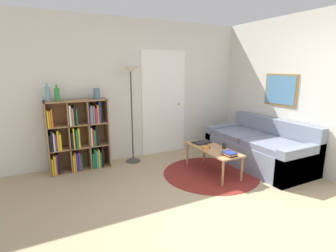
{
  "coord_description": "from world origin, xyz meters",
  "views": [
    {
      "loc": [
        -1.9,
        -1.96,
        1.72
      ],
      "look_at": [
        -0.11,
        1.51,
        0.85
      ],
      "focal_mm": 28.0,
      "sensor_mm": 36.0,
      "label": 1
    }
  ],
  "objects_px": {
    "bowl": "(206,147)",
    "vase_on_shelf": "(97,94)",
    "coffee_table": "(213,151)",
    "bottle_left": "(48,94)",
    "bottle_middle": "(57,94)",
    "bookshelf": "(78,137)",
    "couch": "(260,149)",
    "cup": "(224,146)",
    "laptop": "(202,142)",
    "floor_lamp": "(131,83)"
  },
  "relations": [
    {
      "from": "bottle_middle",
      "to": "vase_on_shelf",
      "type": "relative_size",
      "value": 1.44
    },
    {
      "from": "laptop",
      "to": "bottle_middle",
      "type": "xyz_separation_m",
      "value": [
        -2.24,
        0.8,
        0.88
      ]
    },
    {
      "from": "coffee_table",
      "to": "laptop",
      "type": "distance_m",
      "value": 0.36
    },
    {
      "from": "floor_lamp",
      "to": "bookshelf",
      "type": "bearing_deg",
      "value": 176.51
    },
    {
      "from": "bookshelf",
      "to": "coffee_table",
      "type": "relative_size",
      "value": 1.11
    },
    {
      "from": "vase_on_shelf",
      "to": "floor_lamp",
      "type": "bearing_deg",
      "value": -5.74
    },
    {
      "from": "cup",
      "to": "bottle_middle",
      "type": "bearing_deg",
      "value": 152.67
    },
    {
      "from": "coffee_table",
      "to": "bottle_middle",
      "type": "relative_size",
      "value": 4.17
    },
    {
      "from": "couch",
      "to": "vase_on_shelf",
      "type": "distance_m",
      "value": 3.05
    },
    {
      "from": "laptop",
      "to": "bottle_middle",
      "type": "distance_m",
      "value": 2.53
    },
    {
      "from": "couch",
      "to": "vase_on_shelf",
      "type": "height_order",
      "value": "vase_on_shelf"
    },
    {
      "from": "floor_lamp",
      "to": "coffee_table",
      "type": "height_order",
      "value": "floor_lamp"
    },
    {
      "from": "bowl",
      "to": "cup",
      "type": "distance_m",
      "value": 0.31
    },
    {
      "from": "floor_lamp",
      "to": "bottle_left",
      "type": "xyz_separation_m",
      "value": [
        -1.35,
        0.06,
        -0.14
      ]
    },
    {
      "from": "bowl",
      "to": "vase_on_shelf",
      "type": "relative_size",
      "value": 0.67
    },
    {
      "from": "coffee_table",
      "to": "bottle_middle",
      "type": "height_order",
      "value": "bottle_middle"
    },
    {
      "from": "bookshelf",
      "to": "bottle_middle",
      "type": "xyz_separation_m",
      "value": [
        -0.26,
        -0.02,
        0.74
      ]
    },
    {
      "from": "bowl",
      "to": "bottle_left",
      "type": "relative_size",
      "value": 0.43
    },
    {
      "from": "laptop",
      "to": "cup",
      "type": "relative_size",
      "value": 3.59
    },
    {
      "from": "bottle_left",
      "to": "bowl",
      "type": "bearing_deg",
      "value": -26.6
    },
    {
      "from": "couch",
      "to": "bottle_left",
      "type": "xyz_separation_m",
      "value": [
        -3.36,
        1.24,
        1.04
      ]
    },
    {
      "from": "floor_lamp",
      "to": "cup",
      "type": "bearing_deg",
      "value": -45.76
    },
    {
      "from": "coffee_table",
      "to": "bowl",
      "type": "xyz_separation_m",
      "value": [
        -0.11,
        0.05,
        0.06
      ]
    },
    {
      "from": "laptop",
      "to": "couch",
      "type": "bearing_deg",
      "value": -22.83
    },
    {
      "from": "bottle_middle",
      "to": "floor_lamp",
      "type": "bearing_deg",
      "value": -1.66
    },
    {
      "from": "bottle_left",
      "to": "laptop",
      "type": "bearing_deg",
      "value": -19.07
    },
    {
      "from": "floor_lamp",
      "to": "couch",
      "type": "bearing_deg",
      "value": -30.37
    },
    {
      "from": "couch",
      "to": "laptop",
      "type": "bearing_deg",
      "value": 157.17
    },
    {
      "from": "coffee_table",
      "to": "cup",
      "type": "relative_size",
      "value": 11.7
    },
    {
      "from": "coffee_table",
      "to": "vase_on_shelf",
      "type": "distance_m",
      "value": 2.18
    },
    {
      "from": "floor_lamp",
      "to": "bowl",
      "type": "relative_size",
      "value": 14.36
    },
    {
      "from": "coffee_table",
      "to": "bottle_left",
      "type": "bearing_deg",
      "value": 153.52
    },
    {
      "from": "cup",
      "to": "bottle_left",
      "type": "distance_m",
      "value": 2.94
    },
    {
      "from": "bookshelf",
      "to": "coffee_table",
      "type": "height_order",
      "value": "bookshelf"
    },
    {
      "from": "bookshelf",
      "to": "couch",
      "type": "bearing_deg",
      "value": -22.62
    },
    {
      "from": "bowl",
      "to": "coffee_table",
      "type": "bearing_deg",
      "value": -24.07
    },
    {
      "from": "bottle_middle",
      "to": "bookshelf",
      "type": "bearing_deg",
      "value": 5.02
    },
    {
      "from": "bowl",
      "to": "vase_on_shelf",
      "type": "height_order",
      "value": "vase_on_shelf"
    },
    {
      "from": "coffee_table",
      "to": "vase_on_shelf",
      "type": "height_order",
      "value": "vase_on_shelf"
    },
    {
      "from": "laptop",
      "to": "vase_on_shelf",
      "type": "bearing_deg",
      "value": 153.03
    },
    {
      "from": "laptop",
      "to": "floor_lamp",
      "type": "bearing_deg",
      "value": 143.29
    },
    {
      "from": "laptop",
      "to": "vase_on_shelf",
      "type": "xyz_separation_m",
      "value": [
        -1.61,
        0.82,
        0.86
      ]
    },
    {
      "from": "floor_lamp",
      "to": "bowl",
      "type": "xyz_separation_m",
      "value": [
        0.89,
        -1.06,
        -1.02
      ]
    },
    {
      "from": "couch",
      "to": "bottle_left",
      "type": "bearing_deg",
      "value": 159.8
    },
    {
      "from": "coffee_table",
      "to": "bookshelf",
      "type": "bearing_deg",
      "value": 149.11
    },
    {
      "from": "couch",
      "to": "cup",
      "type": "bearing_deg",
      "value": -178.67
    },
    {
      "from": "bookshelf",
      "to": "couch",
      "type": "xyz_separation_m",
      "value": [
        2.96,
        -1.23,
        -0.29
      ]
    },
    {
      "from": "coffee_table",
      "to": "vase_on_shelf",
      "type": "xyz_separation_m",
      "value": [
        -1.59,
        1.17,
        0.92
      ]
    },
    {
      "from": "floor_lamp",
      "to": "cup",
      "type": "height_order",
      "value": "floor_lamp"
    },
    {
      "from": "vase_on_shelf",
      "to": "cup",
      "type": "bearing_deg",
      "value": -35.56
    }
  ]
}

